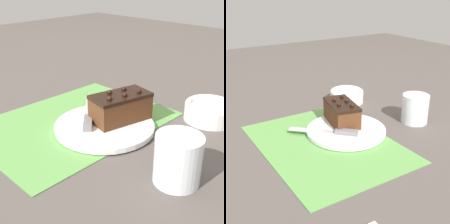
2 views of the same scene
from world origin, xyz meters
TOP-DOWN VIEW (x-y plane):
  - ground_plane at (0.00, 0.00)m, footprint 3.00×3.00m
  - placemat_woven at (0.00, 0.00)m, footprint 0.46×0.34m
  - cake_plate at (-0.02, 0.08)m, footprint 0.23×0.23m
  - chocolate_cake at (-0.07, 0.10)m, footprint 0.15×0.10m
  - serving_knife at (-0.01, 0.04)m, footprint 0.16×0.16m
  - drinking_glass at (0.02, 0.32)m, footprint 0.08×0.08m
  - small_bowl at (-0.24, 0.23)m, footprint 0.12×0.12m

SIDE VIEW (x-z plane):
  - ground_plane at x=0.00m, z-range 0.00..0.00m
  - placemat_woven at x=0.00m, z-range 0.00..0.00m
  - cake_plate at x=-0.02m, z-range 0.00..0.02m
  - serving_knife at x=-0.01m, z-range 0.01..0.03m
  - small_bowl at x=-0.24m, z-range 0.00..0.05m
  - drinking_glass at x=0.02m, z-range 0.00..0.09m
  - chocolate_cake at x=-0.07m, z-range 0.01..0.09m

